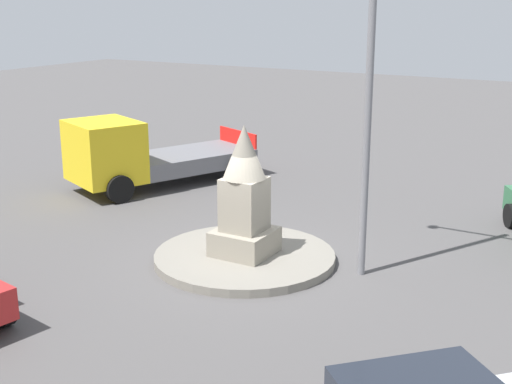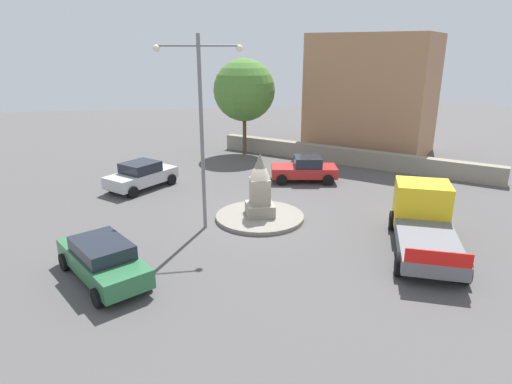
% 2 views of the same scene
% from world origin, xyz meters
% --- Properties ---
extents(ground_plane, '(80.00, 80.00, 0.00)m').
position_xyz_m(ground_plane, '(0.00, 0.00, 0.00)').
color(ground_plane, '#4F4C4C').
extents(traffic_island, '(4.16, 4.16, 0.19)m').
position_xyz_m(traffic_island, '(0.00, 0.00, 0.10)').
color(traffic_island, gray).
rests_on(traffic_island, ground).
extents(monument, '(1.27, 1.27, 2.99)m').
position_xyz_m(monument, '(0.00, 0.00, 1.55)').
color(monument, gray).
rests_on(monument, traffic_island).
extents(streetlamp, '(3.55, 0.28, 8.26)m').
position_xyz_m(streetlamp, '(2.61, 0.63, 4.97)').
color(streetlamp, slate).
rests_on(streetlamp, ground).
extents(truck_yellow_passing, '(4.34, 6.33, 2.27)m').
position_xyz_m(truck_yellow_passing, '(-6.12, 3.81, 1.05)').
color(truck_yellow_passing, yellow).
rests_on(truck_yellow_passing, ground).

